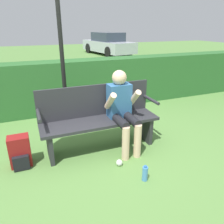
{
  "coord_description": "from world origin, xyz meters",
  "views": [
    {
      "loc": [
        -0.97,
        -2.89,
        1.84
      ],
      "look_at": [
        0.15,
        -0.1,
        0.64
      ],
      "focal_mm": 35.0,
      "sensor_mm": 36.0,
      "label": 1
    }
  ],
  "objects_px": {
    "signpost": "(61,44)",
    "parked_car": "(108,44)",
    "backpack": "(20,152)",
    "person_seated": "(122,107)",
    "park_bench": "(99,118)",
    "water_bottle": "(145,173)"
  },
  "relations": [
    {
      "from": "park_bench",
      "to": "water_bottle",
      "type": "height_order",
      "value": "park_bench"
    },
    {
      "from": "signpost",
      "to": "parked_car",
      "type": "relative_size",
      "value": 0.58
    },
    {
      "from": "parked_car",
      "to": "park_bench",
      "type": "bearing_deg",
      "value": 148.85
    },
    {
      "from": "backpack",
      "to": "parked_car",
      "type": "bearing_deg",
      "value": 63.64
    },
    {
      "from": "signpost",
      "to": "parked_car",
      "type": "height_order",
      "value": "signpost"
    },
    {
      "from": "backpack",
      "to": "park_bench",
      "type": "bearing_deg",
      "value": 5.07
    },
    {
      "from": "backpack",
      "to": "signpost",
      "type": "relative_size",
      "value": 0.17
    },
    {
      "from": "person_seated",
      "to": "parked_car",
      "type": "height_order",
      "value": "parked_car"
    },
    {
      "from": "person_seated",
      "to": "water_bottle",
      "type": "relative_size",
      "value": 5.71
    },
    {
      "from": "signpost",
      "to": "backpack",
      "type": "bearing_deg",
      "value": -134.03
    },
    {
      "from": "water_bottle",
      "to": "signpost",
      "type": "relative_size",
      "value": 0.08
    },
    {
      "from": "person_seated",
      "to": "backpack",
      "type": "xyz_separation_m",
      "value": [
        -1.51,
        0.04,
        -0.47
      ]
    },
    {
      "from": "park_bench",
      "to": "backpack",
      "type": "bearing_deg",
      "value": -174.93
    },
    {
      "from": "person_seated",
      "to": "signpost",
      "type": "height_order",
      "value": "signpost"
    },
    {
      "from": "park_bench",
      "to": "person_seated",
      "type": "height_order",
      "value": "person_seated"
    },
    {
      "from": "person_seated",
      "to": "signpost",
      "type": "bearing_deg",
      "value": 127.98
    },
    {
      "from": "parked_car",
      "to": "water_bottle",
      "type": "bearing_deg",
      "value": 151.6
    },
    {
      "from": "backpack",
      "to": "person_seated",
      "type": "bearing_deg",
      "value": -1.67
    },
    {
      "from": "backpack",
      "to": "parked_car",
      "type": "distance_m",
      "value": 12.5
    },
    {
      "from": "signpost",
      "to": "person_seated",
      "type": "bearing_deg",
      "value": -52.02
    },
    {
      "from": "signpost",
      "to": "parked_car",
      "type": "distance_m",
      "value": 11.42
    },
    {
      "from": "backpack",
      "to": "water_bottle",
      "type": "bearing_deg",
      "value": -32.44
    }
  ]
}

